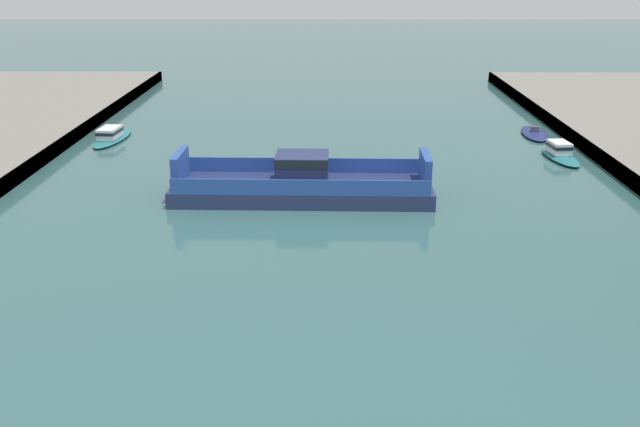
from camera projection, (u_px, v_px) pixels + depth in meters
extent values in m
cube|color=navy|center=(302.00, 191.00, 52.20)|extent=(18.49, 6.12, 1.10)
cube|color=#284CA3|center=(304.00, 165.00, 54.51)|extent=(17.65, 0.44, 1.10)
cube|color=#284CA3|center=(300.00, 188.00, 49.17)|extent=(17.65, 0.44, 1.10)
cube|color=navy|center=(302.00, 169.00, 51.67)|extent=(3.73, 3.25, 2.14)
cube|color=black|center=(302.00, 159.00, 51.43)|extent=(3.78, 3.29, 0.60)
cube|color=#284CA3|center=(425.00, 169.00, 51.42)|extent=(0.57, 4.06, 2.20)
cube|color=#284CA3|center=(180.00, 167.00, 51.89)|extent=(0.57, 4.06, 2.20)
ellipsoid|color=#237075|center=(113.00, 138.00, 69.06)|extent=(2.90, 8.32, 0.35)
cube|color=silver|center=(110.00, 133.00, 68.27)|extent=(1.83, 2.97, 0.98)
cube|color=black|center=(110.00, 131.00, 68.23)|extent=(1.88, 3.05, 0.29)
ellipsoid|color=navy|center=(534.00, 133.00, 70.85)|extent=(2.82, 6.79, 0.37)
cube|color=#4C4C51|center=(535.00, 129.00, 70.71)|extent=(0.83, 0.47, 0.50)
ellipsoid|color=#237075|center=(560.00, 157.00, 62.42)|extent=(2.71, 6.75, 0.41)
cube|color=silver|center=(559.00, 147.00, 62.65)|extent=(1.69, 2.43, 1.00)
cube|color=black|center=(559.00, 146.00, 62.61)|extent=(1.74, 2.50, 0.30)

